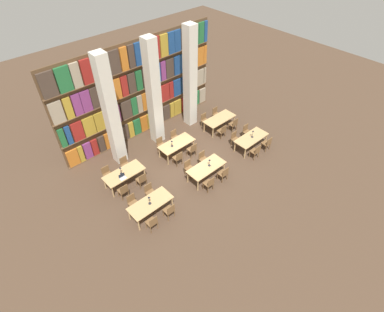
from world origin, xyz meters
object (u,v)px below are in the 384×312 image
Objects in this scene: chair_14 at (142,180)px; chair_22 at (234,124)px; chair_4 at (209,183)px; chair_6 at (224,173)px; chair_0 at (152,223)px; desk_lamp_1 at (209,161)px; chair_11 at (247,131)px; laptop at (123,177)px; reading_table_2 at (251,138)px; desk_lamp_3 at (120,169)px; reading_table_3 at (124,174)px; chair_18 at (192,149)px; pillar_right at (190,79)px; chair_19 at (175,137)px; chair_8 at (256,151)px; chair_3 at (150,192)px; chair_12 at (123,191)px; pillar_center at (154,94)px; chair_1 at (133,202)px; reading_table_4 at (177,144)px; chair_5 at (189,168)px; chair_21 at (205,120)px; chair_23 at (216,114)px; chair_16 at (178,158)px; chair_2 at (170,210)px; reading_table_1 at (206,168)px; chair_15 at (125,164)px; chair_9 at (235,139)px; chair_20 at (222,131)px; pillar_left at (111,113)px; chair_7 at (203,159)px; chair_17 at (161,144)px; desk_lamp_4 at (172,142)px; reading_table_5 at (220,119)px; chair_13 at (107,174)px.

chair_14 and chair_22 have the same top height.
chair_4 is 0.99m from chair_6.
chair_0 is 4.14m from desk_lamp_1.
chair_11 is (7.86, 1.43, 0.00)m from chair_0.
laptop is at bearing 144.24° from chair_6.
reading_table_2 is 7.29m from desk_lamp_3.
reading_table_3 is at bearing 160.45° from reading_table_2.
chair_18 is at bearing 88.30° from chair_6.
chair_19 is (-2.05, -0.99, -2.51)m from pillar_right.
chair_0 is 1.00× the size of chair_8.
chair_12 is (-0.88, 0.89, 0.00)m from chair_3.
pillar_center is 18.75× the size of laptop.
laptop is (0.32, 0.48, 0.29)m from chair_12.
chair_1 reaches higher than reading_table_4.
chair_5 is at bearing -99.50° from pillar_center.
reading_table_3 is at bearing -110.64° from chair_1.
chair_21 is 0.99m from chair_23.
chair_8 is 1.00× the size of chair_16.
chair_2 is at bearing -134.19° from reading_table_4.
chair_22 reaches higher than reading_table_3.
reading_table_1 is at bearing -23.42° from chair_12.
pillar_center is 6.72× the size of chair_15.
chair_9 and chair_23 have the same top height.
pillar_right is at bearing 98.10° from chair_20.
chair_14 is (-3.26, 2.39, 0.00)m from chair_6.
chair_3 is at bearing -170.88° from chair_20.
pillar_right is 2.70m from chair_21.
reading_table_4 is at bearing 45.81° from chair_2.
chair_14 is at bearing -100.11° from chair_3.
pillar_center reaches higher than chair_14.
chair_15 is 0.45× the size of reading_table_4.
chair_7 is (2.98, -3.38, -2.51)m from pillar_left.
reading_table_4 is 0.92m from chair_16.
pillar_right is 6.72× the size of chair_11.
chair_16 is at bearing 55.62° from chair_19.
chair_6 is at bearing -36.20° from chair_14.
desk_lamp_1 is at bearing 15.10° from chair_9.
chair_17 is 1.77m from chair_18.
chair_9 is at bearing 68.59° from chair_23.
chair_21 is at bearing -179.47° from chair_15.
desk_lamp_4 is at bearing 136.33° from chair_8.
chair_1 is at bearing -0.32° from chair_9.
reading_table_5 is (3.47, 2.44, 0.00)m from reading_table_1.
chair_7 is at bearing -48.57° from pillar_left.
laptop is 6.53m from chair_21.
chair_6 is at bearing 138.17° from chair_13.
chair_8 is (5.47, -4.85, -2.51)m from pillar_left.
chair_4 is 0.45× the size of reading_table_5.
chair_5 is at bearing 88.49° from chair_17.
chair_9 is 6.63m from laptop.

